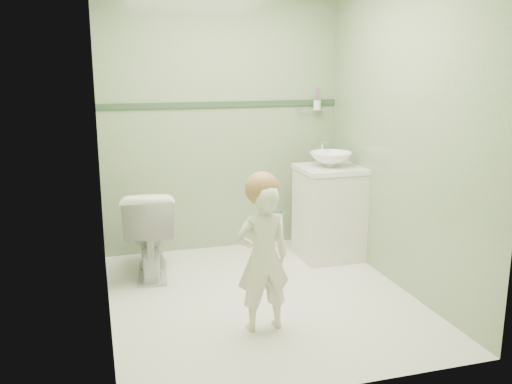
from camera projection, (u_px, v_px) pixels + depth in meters
name	position (u px, v px, depth m)	size (l,w,h in m)	color
ground	(262.00, 298.00, 4.17)	(2.50, 2.50, 0.00)	silver
room_shell	(262.00, 138.00, 3.90)	(2.50, 2.54, 2.40)	gray
trim_stripe	(222.00, 104.00, 5.02)	(2.20, 0.02, 0.05)	#2C492F
vanity	(329.00, 214.00, 4.96)	(0.52, 0.50, 0.80)	silver
counter	(330.00, 169.00, 4.87)	(0.54, 0.52, 0.04)	white
basin	(331.00, 159.00, 4.85)	(0.37, 0.37, 0.13)	white
faucet	(322.00, 147.00, 5.01)	(0.03, 0.13, 0.18)	silver
cup_holder	(316.00, 105.00, 5.22)	(0.26, 0.07, 0.21)	silver
toilet	(150.00, 232.00, 4.56)	(0.41, 0.72, 0.73)	white
toddler	(263.00, 258.00, 3.58)	(0.36, 0.23, 0.98)	silver
hair_cap	(262.00, 189.00, 3.50)	(0.22, 0.22, 0.22)	#9E6F3E
teal_toothbrush	(281.00, 212.00, 3.42)	(0.11, 0.13, 0.08)	#049580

